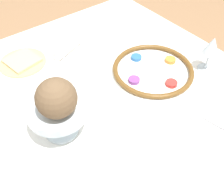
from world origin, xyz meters
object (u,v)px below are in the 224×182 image
at_px(fruit_stand, 58,111).
at_px(coconut, 56,98).
at_px(napkin_roll, 68,48).
at_px(orange_fruit, 61,95).
at_px(wine_glass, 212,47).
at_px(seder_plate, 153,70).
at_px(bread_plate, 23,62).

distance_m(fruit_stand, coconut, 0.09).
bearing_deg(napkin_roll, orange_fruit, 58.77).
bearing_deg(fruit_stand, orange_fruit, 145.79).
bearing_deg(napkin_roll, wine_glass, 130.93).
xyz_separation_m(seder_plate, wine_glass, (-0.19, 0.11, 0.09)).
relative_size(orange_fruit, coconut, 0.75).
relative_size(seder_plate, fruit_stand, 1.72).
bearing_deg(wine_glass, napkin_roll, -49.07).
xyz_separation_m(seder_plate, napkin_roll, (0.20, -0.33, 0.00)).
height_order(fruit_stand, coconut, coconut).
bearing_deg(seder_plate, fruit_stand, 3.31).
bearing_deg(orange_fruit, wine_glass, 172.76).
height_order(orange_fruit, bread_plate, orange_fruit).
bearing_deg(coconut, wine_glass, 174.44).
xyz_separation_m(orange_fruit, coconut, (0.02, 0.02, 0.01)).
bearing_deg(napkin_roll, coconut, 57.57).
bearing_deg(wine_glass, fruit_stand, -8.00).
height_order(fruit_stand, napkin_roll, fruit_stand).
bearing_deg(seder_plate, napkin_roll, -59.47).
relative_size(wine_glass, napkin_roll, 0.95).
relative_size(seder_plate, napkin_roll, 2.04).
relative_size(orange_fruit, napkin_roll, 0.55).
bearing_deg(seder_plate, bread_plate, -44.37).
height_order(seder_plate, wine_glass, wine_glass).
xyz_separation_m(fruit_stand, napkin_roll, (-0.24, -0.36, -0.08)).
relative_size(fruit_stand, orange_fruit, 2.15).
bearing_deg(wine_glass, orange_fruit, -7.24).
distance_m(seder_plate, orange_fruit, 0.45).
distance_m(wine_glass, fruit_stand, 0.63).
height_order(seder_plate, napkin_roll, napkin_roll).
distance_m(coconut, bread_plate, 0.47).
relative_size(seder_plate, orange_fruit, 3.69).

